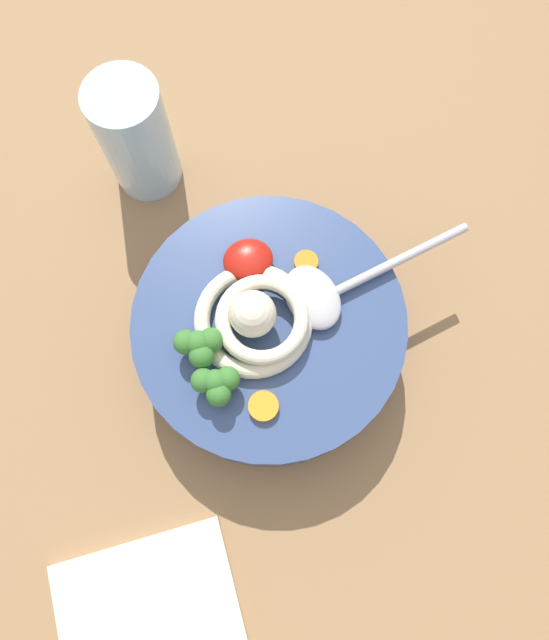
# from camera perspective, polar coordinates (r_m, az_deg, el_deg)

# --- Properties ---
(table_slab) EXTENTS (1.17, 1.17, 0.03)m
(table_slab) POSITION_cam_1_polar(r_m,az_deg,el_deg) (0.57, -3.51, -1.41)
(table_slab) COLOR #936D47
(table_slab) RESTS_ON ground
(soup_bowl) EXTENTS (0.24, 0.24, 0.07)m
(soup_bowl) POSITION_cam_1_polar(r_m,az_deg,el_deg) (0.52, 0.00, -0.98)
(soup_bowl) COLOR #334775
(soup_bowl) RESTS_ON table_slab
(noodle_pile) EXTENTS (0.11, 0.11, 0.04)m
(noodle_pile) POSITION_cam_1_polar(r_m,az_deg,el_deg) (0.48, -1.31, 0.31)
(noodle_pile) COLOR beige
(noodle_pile) RESTS_ON soup_bowl
(soup_spoon) EXTENTS (0.18, 0.07, 0.02)m
(soup_spoon) POSITION_cam_1_polar(r_m,az_deg,el_deg) (0.49, 5.72, 3.08)
(soup_spoon) COLOR #B7B7BC
(soup_spoon) RESTS_ON soup_bowl
(chili_sauce_dollop) EXTENTS (0.04, 0.04, 0.02)m
(chili_sauce_dollop) POSITION_cam_1_polar(r_m,az_deg,el_deg) (0.50, -2.07, 6.05)
(chili_sauce_dollop) COLOR #B2190F
(chili_sauce_dollop) RESTS_ON soup_bowl
(broccoli_floret_right) EXTENTS (0.04, 0.03, 0.03)m
(broccoli_floret_right) POSITION_cam_1_polar(r_m,az_deg,el_deg) (0.47, -6.83, -2.33)
(broccoli_floret_right) COLOR #7A9E60
(broccoli_floret_right) RESTS_ON soup_bowl
(broccoli_floret_center) EXTENTS (0.04, 0.03, 0.03)m
(broccoli_floret_center) POSITION_cam_1_polar(r_m,az_deg,el_deg) (0.46, -5.15, -6.10)
(broccoli_floret_center) COLOR #7A9E60
(broccoli_floret_center) RESTS_ON soup_bowl
(carrot_slice_left) EXTENTS (0.02, 0.02, 0.01)m
(carrot_slice_left) POSITION_cam_1_polar(r_m,az_deg,el_deg) (0.50, 3.65, 5.83)
(carrot_slice_left) COLOR orange
(carrot_slice_left) RESTS_ON soup_bowl
(carrot_slice_extra_a) EXTENTS (0.02, 0.02, 0.01)m
(carrot_slice_extra_a) POSITION_cam_1_polar(r_m,az_deg,el_deg) (0.47, -0.51, -8.31)
(carrot_slice_extra_a) COLOR orange
(carrot_slice_extra_a) RESTS_ON soup_bowl
(drinking_glass) EXTENTS (0.07, 0.07, 0.13)m
(drinking_glass) POSITION_cam_1_polar(r_m,az_deg,el_deg) (0.58, -12.96, 17.19)
(drinking_glass) COLOR silver
(drinking_glass) RESTS_ON table_slab
(folded_napkin) EXTENTS (0.15, 0.11, 0.01)m
(folded_napkin) POSITION_cam_1_polar(r_m,az_deg,el_deg) (0.55, -11.77, -25.99)
(folded_napkin) COLOR beige
(folded_napkin) RESTS_ON table_slab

